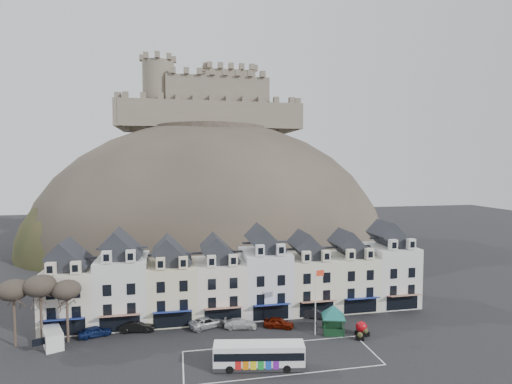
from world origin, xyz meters
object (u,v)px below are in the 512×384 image
bus_shelter (333,311)px  car_black (137,326)px  red_buoy (361,328)px  white_van (53,338)px  bus (259,354)px  car_charcoal (316,313)px  flagpole (316,297)px  car_white (240,323)px  car_silver (207,322)px  car_navy (95,331)px  car_maroon (279,323)px

bus_shelter → car_black: bus_shelter is taller
bus_shelter → red_buoy: bearing=-5.8°
white_van → bus: bearing=-46.4°
car_charcoal → flagpole: bearing=-174.4°
car_white → car_charcoal: car_charcoal is taller
car_black → car_charcoal: (24.80, -0.11, -0.03)m
bus_shelter → red_buoy: 4.12m
bus → car_silver: (-4.69, 12.12, -0.84)m
car_navy → car_black: size_ratio=0.90×
car_navy → car_maroon: (23.90, -1.90, 0.00)m
car_navy → car_charcoal: car_charcoal is taller
bus → car_white: 10.91m
car_maroon → car_navy: bearing=106.7°
car_maroon → car_charcoal: 6.52m
white_van → car_charcoal: bearing=-19.6°
bus → bus_shelter: (11.41, 6.97, 1.38)m
car_black → car_silver: 9.21m
red_buoy → car_black: red_buoy is taller
white_van → car_charcoal: white_van is taller
bus_shelter → car_white: (-11.75, 3.90, -2.27)m
bus_shelter → car_maroon: size_ratio=1.40×
car_navy → car_silver: 14.40m
bus_shelter → car_silver: bus_shelter is taller
bus_shelter → white_van: 35.27m
white_van → bus_shelter: bearing=-28.4°
car_navy → car_charcoal: bearing=-106.1°
bus → flagpole: flagpole is taller
white_van → car_white: 23.34m
car_silver → white_van: bearing=73.8°
red_buoy → car_silver: red_buoy is taller
bus → car_navy: bus is taller
car_charcoal → bus_shelter: bearing=-149.6°
bus → car_navy: (-19.09, 11.92, -0.84)m
bus → red_buoy: bearing=30.8°
car_black → car_white: bearing=-90.0°
car_black → bus_shelter: bearing=-95.6°
car_navy → car_maroon: 23.98m
car_white → flagpole: bearing=-101.9°
red_buoy → car_white: red_buoy is taller
car_charcoal → car_white: bearing=122.4°
car_black → car_silver: car_black is taller
bus → bus_shelter: bearing=41.2°
bus → white_van: bearing=166.6°
car_white → car_maroon: bearing=-88.4°
red_buoy → car_black: size_ratio=0.40×
car_black → white_van: bearing=109.9°
red_buoy → white_van: (-38.42, 4.49, 0.10)m
car_silver → car_navy: bearing=68.6°
red_buoy → car_navy: 34.43m
bus → red_buoy: (14.76, 5.65, -0.62)m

